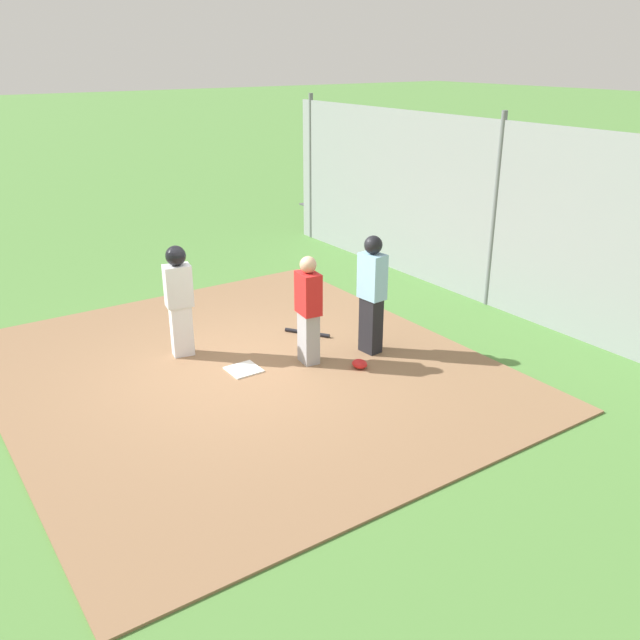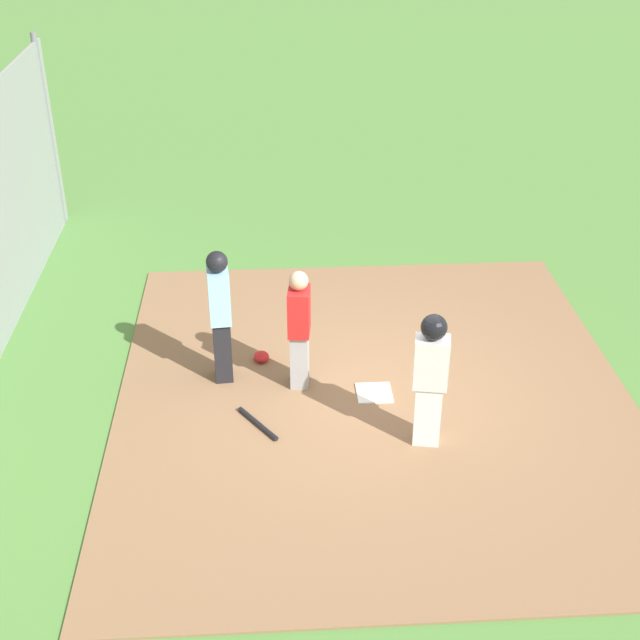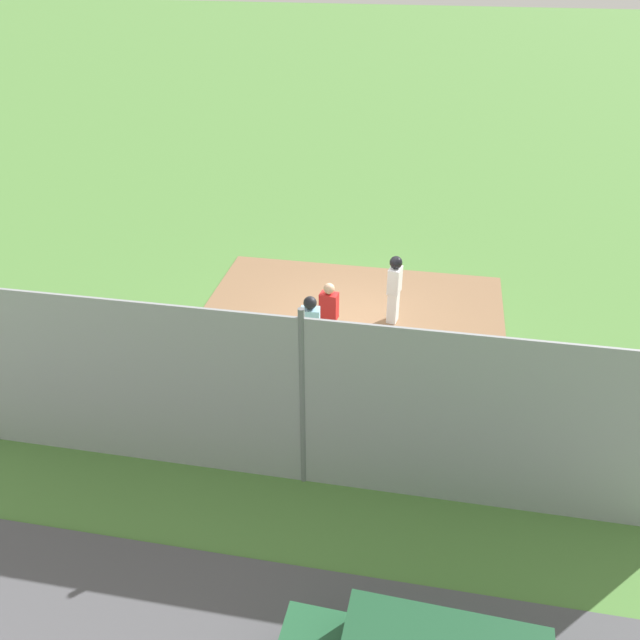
{
  "view_description": "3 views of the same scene",
  "coord_description": "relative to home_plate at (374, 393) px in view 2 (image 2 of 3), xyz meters",
  "views": [
    {
      "loc": [
        -7.77,
        4.0,
        4.26
      ],
      "look_at": [
        -0.49,
        -0.98,
        0.74
      ],
      "focal_mm": 38.07,
      "sensor_mm": 36.0,
      "label": 1
    },
    {
      "loc": [
        8.85,
        -1.24,
        6.22
      ],
      "look_at": [
        -0.39,
        -0.66,
        0.9
      ],
      "focal_mm": 48.33,
      "sensor_mm": 36.0,
      "label": 2
    },
    {
      "loc": [
        1.78,
        -12.97,
        8.11
      ],
      "look_at": [
        -0.46,
        -1.05,
        0.79
      ],
      "focal_mm": 37.2,
      "sensor_mm": 36.0,
      "label": 3
    }
  ],
  "objects": [
    {
      "name": "baseball_bat",
      "position": [
        0.58,
        -1.46,
        0.02
      ],
      "size": [
        0.66,
        0.48,
        0.06
      ],
      "primitive_type": "cylinder",
      "rotation": [
        0.0,
        1.57,
        0.6
      ],
      "color": "black",
      "rests_on": "dirt_infield"
    },
    {
      "name": "umpire",
      "position": [
        -0.5,
        -1.89,
        0.94
      ],
      "size": [
        0.4,
        0.29,
        1.79
      ],
      "rotation": [
        0.0,
        0.0,
        1.67
      ],
      "color": "black",
      "rests_on": "dirt_infield"
    },
    {
      "name": "dirt_infield",
      "position": [
        0.0,
        0.0,
        -0.03
      ],
      "size": [
        7.2,
        6.4,
        0.03
      ],
      "primitive_type": "cube",
      "color": "#896647",
      "rests_on": "ground_plane"
    },
    {
      "name": "home_plate",
      "position": [
        0.0,
        0.0,
        0.0
      ],
      "size": [
        0.44,
        0.44,
        0.02
      ],
      "primitive_type": "cube",
      "rotation": [
        0.0,
        0.0,
        0.0
      ],
      "color": "white",
      "rests_on": "dirt_infield"
    },
    {
      "name": "runner",
      "position": [
        0.99,
        0.48,
        0.95
      ],
      "size": [
        0.32,
        0.42,
        1.67
      ],
      "rotation": [
        0.0,
        0.0,
        2.96
      ],
      "color": "silver",
      "rests_on": "dirt_infield"
    },
    {
      "name": "catcher_mask",
      "position": [
        -0.86,
        -1.41,
        0.05
      ],
      "size": [
        0.24,
        0.2,
        0.12
      ],
      "primitive_type": "ellipsoid",
      "color": "red",
      "rests_on": "dirt_infield"
    },
    {
      "name": "catcher",
      "position": [
        -0.28,
        -0.92,
        0.82
      ],
      "size": [
        0.41,
        0.3,
        1.6
      ],
      "rotation": [
        0.0,
        0.0,
        1.45
      ],
      "color": "#9E9EA3",
      "rests_on": "dirt_infield"
    },
    {
      "name": "ground_plane",
      "position": [
        0.0,
        0.0,
        -0.04
      ],
      "size": [
        140.0,
        140.0,
        0.0
      ],
      "primitive_type": "plane",
      "color": "#51843D"
    }
  ]
}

